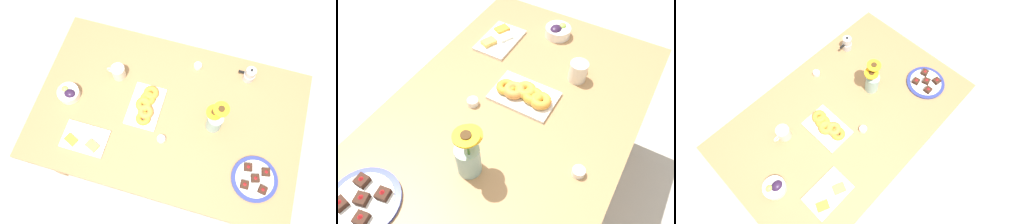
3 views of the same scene
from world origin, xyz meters
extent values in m
plane|color=#B7B2A8|center=(0.00, 0.00, 0.00)|extent=(6.00, 6.00, 0.00)
cube|color=#A87A4C|center=(0.00, 0.00, 0.72)|extent=(1.60, 1.00, 0.04)
cube|color=#A87A4C|center=(-0.72, -0.42, 0.35)|extent=(0.07, 0.07, 0.70)
cube|color=#A87A4C|center=(0.72, -0.42, 0.35)|extent=(0.07, 0.07, 0.70)
cube|color=#A87A4C|center=(-0.72, 0.42, 0.35)|extent=(0.07, 0.07, 0.70)
cylinder|color=silver|center=(0.36, -0.16, 0.79)|extent=(0.08, 0.08, 0.09)
cylinder|color=brown|center=(0.36, -0.16, 0.83)|extent=(0.07, 0.07, 0.00)
torus|color=silver|center=(0.42, -0.16, 0.79)|extent=(0.05, 0.01, 0.05)
cylinder|color=white|center=(0.61, 0.05, 0.77)|extent=(0.13, 0.13, 0.05)
ellipsoid|color=#2D1938|center=(0.60, 0.05, 0.79)|extent=(0.07, 0.06, 0.04)
ellipsoid|color=#9EC14C|center=(0.64, 0.03, 0.79)|extent=(0.05, 0.04, 0.04)
cube|color=white|center=(0.42, 0.28, 0.75)|extent=(0.26, 0.17, 0.01)
cube|color=#EFB74C|center=(0.36, 0.31, 0.76)|extent=(0.08, 0.07, 0.02)
cube|color=white|center=(0.44, 0.26, 0.76)|extent=(0.09, 0.08, 0.01)
cube|color=orange|center=(0.49, 0.31, 0.76)|extent=(0.08, 0.07, 0.01)
cube|color=white|center=(0.14, -0.01, 0.75)|extent=(0.19, 0.28, 0.01)
torus|color=orange|center=(0.13, -0.09, 0.77)|extent=(0.11, 0.11, 0.04)
torus|color=gold|center=(0.14, -0.05, 0.77)|extent=(0.12, 0.12, 0.04)
torus|color=gold|center=(0.15, -0.01, 0.77)|extent=(0.11, 0.11, 0.04)
torus|color=orange|center=(0.13, 0.03, 0.77)|extent=(0.11, 0.11, 0.04)
torus|color=gold|center=(0.13, 0.08, 0.77)|extent=(0.11, 0.11, 0.03)
cylinder|color=white|center=(-0.01, 0.16, 0.75)|extent=(0.05, 0.05, 0.03)
cylinder|color=#C68923|center=(-0.01, 0.16, 0.76)|extent=(0.04, 0.04, 0.01)
cylinder|color=white|center=(-0.09, -0.36, 0.75)|extent=(0.05, 0.05, 0.03)
cylinder|color=maroon|center=(-0.09, -0.36, 0.76)|extent=(0.04, 0.04, 0.01)
cylinder|color=navy|center=(-0.57, 0.24, 0.75)|extent=(0.26, 0.26, 0.01)
cylinder|color=white|center=(-0.57, 0.24, 0.75)|extent=(0.21, 0.21, 0.01)
cube|color=#381E14|center=(-0.62, 0.29, 0.77)|extent=(0.05, 0.05, 0.02)
cone|color=red|center=(-0.62, 0.29, 0.79)|extent=(0.02, 0.02, 0.01)
cube|color=#381E14|center=(-0.52, 0.29, 0.77)|extent=(0.04, 0.04, 0.02)
cone|color=red|center=(-0.52, 0.29, 0.79)|extent=(0.02, 0.02, 0.01)
cube|color=#381E14|center=(-0.62, 0.19, 0.77)|extent=(0.05, 0.05, 0.02)
cone|color=red|center=(-0.62, 0.19, 0.79)|extent=(0.02, 0.02, 0.01)
cube|color=#381E14|center=(-0.52, 0.19, 0.77)|extent=(0.05, 0.05, 0.02)
cone|color=red|center=(-0.52, 0.19, 0.79)|extent=(0.02, 0.02, 0.01)
cube|color=#381E14|center=(-0.57, 0.24, 0.77)|extent=(0.05, 0.05, 0.02)
cone|color=red|center=(-0.57, 0.24, 0.79)|extent=(0.02, 0.02, 0.01)
cylinder|color=#99C1B7|center=(-0.28, -0.01, 0.81)|extent=(0.09, 0.09, 0.13)
cylinder|color=#3D702D|center=(-0.29, -0.02, 0.92)|extent=(0.01, 0.01, 0.10)
cylinder|color=yellow|center=(-0.29, -0.02, 0.98)|extent=(0.09, 0.09, 0.01)
cylinder|color=#472D14|center=(-0.29, -0.02, 0.98)|extent=(0.04, 0.04, 0.01)
cylinder|color=#3D702D|center=(-0.26, -0.01, 0.90)|extent=(0.01, 0.01, 0.06)
cylinder|color=yellow|center=(-0.26, -0.01, 0.94)|extent=(0.09, 0.09, 0.01)
cylinder|color=#472D14|center=(-0.26, -0.01, 0.94)|extent=(0.04, 0.04, 0.01)
cylinder|color=#B7B7BC|center=(-0.41, -0.37, 0.77)|extent=(0.07, 0.07, 0.05)
cylinder|color=#B7B7BC|center=(-0.41, -0.37, 0.79)|extent=(0.05, 0.05, 0.01)
cylinder|color=#B7B7BC|center=(-0.41, -0.37, 0.82)|extent=(0.06, 0.06, 0.04)
sphere|color=black|center=(-0.41, -0.37, 0.85)|extent=(0.02, 0.02, 0.02)
cube|color=black|center=(-0.36, -0.37, 0.80)|extent=(0.04, 0.01, 0.01)
camera|label=1|loc=(-0.19, 0.65, 2.58)|focal=35.00mm
camera|label=2|loc=(-0.73, -0.43, 1.82)|focal=35.00mm
camera|label=3|loc=(0.53, 0.51, 2.29)|focal=28.00mm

